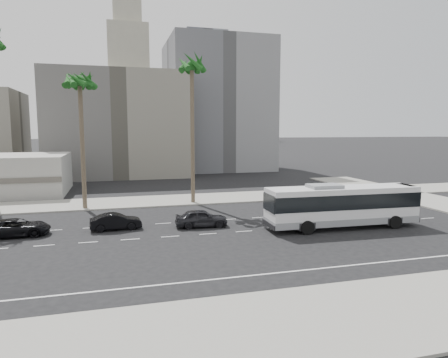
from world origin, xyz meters
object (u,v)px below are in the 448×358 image
object	(u,v)px
city_bus	(342,205)
palm_near	(192,69)
car_c	(16,228)
palm_mid	(80,84)
car_a	(201,218)
car_b	(116,222)

from	to	relation	value
city_bus	palm_near	size ratio (longest dim) A/B	0.80
city_bus	car_c	distance (m)	26.19
palm_mid	car_a	bearing A→B (deg)	-46.30
city_bus	palm_mid	size ratio (longest dim) A/B	0.92
city_bus	car_b	xyz separation A→B (m)	(-18.37, 4.32, -1.28)
car_b	palm_near	xyz separation A→B (m)	(8.41, 9.93, 14.02)
car_a	car_c	size ratio (longest dim) A/B	0.90
palm_mid	car_b	bearing A→B (deg)	-72.45
car_a	car_c	xyz separation A→B (m)	(-14.47, 0.84, -0.07)
car_a	palm_near	world-z (taller)	palm_near
palm_near	car_c	bearing A→B (deg)	-147.74
city_bus	palm_mid	distance (m)	27.72
car_c	palm_mid	bearing A→B (deg)	-26.46
palm_near	car_b	bearing A→B (deg)	-130.26
palm_mid	car_c	bearing A→B (deg)	-114.47
car_c	palm_mid	xyz separation A→B (m)	(4.41, 9.69, 12.06)
city_bus	palm_mid	xyz separation A→B (m)	(-21.41, 13.92, 10.79)
car_b	car_a	bearing A→B (deg)	-100.89
car_a	car_b	world-z (taller)	car_a
city_bus	car_a	distance (m)	11.91
car_c	city_bus	bearing A→B (deg)	-101.31
car_c	car_a	bearing A→B (deg)	-95.30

